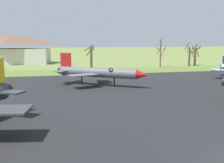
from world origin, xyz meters
TOP-DOWN VIEW (x-y plane):
  - asphalt_apron at (0.00, 16.60)m, footprint 96.83×55.33m
  - grass_verge_strip at (0.00, 50.27)m, footprint 156.83×12.00m
  - jet_fighter_rear_center at (-3.04, 29.47)m, footprint 14.47×11.78m
  - bare_tree_center at (-0.05, 56.72)m, footprint 2.73×2.55m
  - bare_tree_right_of_center at (19.79, 56.59)m, footprint 3.20×2.98m
  - bare_tree_far_right at (29.53, 57.83)m, footprint 2.81×2.82m
  - bare_tree_backdrop_extra at (32.17, 59.06)m, footprint 3.17×3.30m
  - visitor_building at (-22.98, 79.51)m, footprint 26.63×15.47m

SIDE VIEW (x-z plane):
  - asphalt_apron at x=0.00m, z-range 0.00..0.05m
  - grass_verge_strip at x=0.00m, z-range 0.00..0.06m
  - jet_fighter_rear_center at x=-3.04m, z-range -0.39..4.96m
  - bare_tree_backdrop_extra at x=32.17m, z-range 0.05..6.64m
  - bare_tree_center at x=-0.05m, z-range 0.09..6.60m
  - bare_tree_far_right at x=29.53m, z-range -0.12..6.90m
  - bare_tree_right_of_center at x=19.79m, z-range 0.20..8.11m
  - visitor_building at x=-22.98m, z-range -0.06..9.27m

